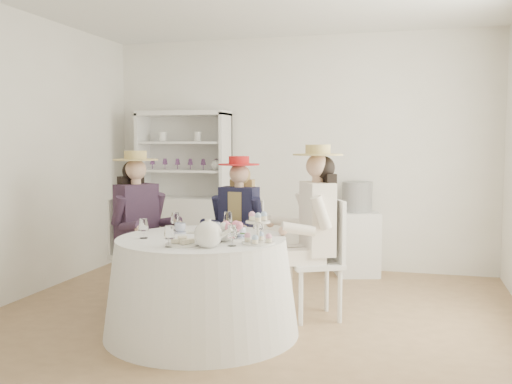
# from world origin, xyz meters

# --- Properties ---
(ground) EXTENTS (4.50, 4.50, 0.00)m
(ground) POSITION_xyz_m (0.00, 0.00, 0.00)
(ground) COLOR olive
(ground) RESTS_ON ground
(wall_back) EXTENTS (4.50, 0.00, 4.50)m
(wall_back) POSITION_xyz_m (0.00, 2.00, 1.35)
(wall_back) COLOR white
(wall_back) RESTS_ON ground
(wall_front) EXTENTS (4.50, 0.00, 4.50)m
(wall_front) POSITION_xyz_m (0.00, -2.00, 1.35)
(wall_front) COLOR white
(wall_front) RESTS_ON ground
(wall_left) EXTENTS (0.00, 4.50, 4.50)m
(wall_left) POSITION_xyz_m (-2.25, 0.00, 1.35)
(wall_left) COLOR white
(wall_left) RESTS_ON ground
(tea_table) EXTENTS (1.50, 1.50, 0.75)m
(tea_table) POSITION_xyz_m (-0.26, -0.54, 0.37)
(tea_table) COLOR white
(tea_table) RESTS_ON ground
(hutch) EXTENTS (1.11, 0.46, 1.84)m
(hutch) POSITION_xyz_m (-1.34, 1.76, 0.66)
(hutch) COLOR silver
(hutch) RESTS_ON ground
(side_table) EXTENTS (0.57, 0.57, 0.71)m
(side_table) POSITION_xyz_m (0.72, 1.75, 0.35)
(side_table) COLOR silver
(side_table) RESTS_ON ground
(hatbox) EXTENTS (0.43, 0.43, 0.33)m
(hatbox) POSITION_xyz_m (0.72, 1.75, 0.87)
(hatbox) COLOR black
(hatbox) RESTS_ON side_table
(guest_left) EXTENTS (0.60, 0.54, 1.40)m
(guest_left) POSITION_xyz_m (-1.07, 0.01, 0.79)
(guest_left) COLOR silver
(guest_left) RESTS_ON ground
(guest_mid) EXTENTS (0.50, 0.52, 1.35)m
(guest_mid) POSITION_xyz_m (-0.26, 0.44, 0.76)
(guest_mid) COLOR silver
(guest_mid) RESTS_ON ground
(guest_right) EXTENTS (0.62, 0.56, 1.46)m
(guest_right) POSITION_xyz_m (0.52, 0.05, 0.82)
(guest_right) COLOR silver
(guest_right) RESTS_ON ground
(spare_chair) EXTENTS (0.37, 0.37, 0.90)m
(spare_chair) POSITION_xyz_m (-0.49, 1.12, 0.48)
(spare_chair) COLOR silver
(spare_chair) RESTS_ON ground
(teacup_a) EXTENTS (0.10, 0.10, 0.07)m
(teacup_a) POSITION_xyz_m (-0.50, -0.38, 0.78)
(teacup_a) COLOR white
(teacup_a) RESTS_ON tea_table
(teacup_b) EXTENTS (0.08, 0.08, 0.07)m
(teacup_b) POSITION_xyz_m (-0.25, -0.23, 0.78)
(teacup_b) COLOR white
(teacup_b) RESTS_ON tea_table
(teacup_c) EXTENTS (0.11, 0.11, 0.07)m
(teacup_c) POSITION_xyz_m (0.03, -0.47, 0.78)
(teacup_c) COLOR white
(teacup_c) RESTS_ON tea_table
(flower_bowl) EXTENTS (0.26, 0.26, 0.06)m
(flower_bowl) POSITION_xyz_m (-0.05, -0.63, 0.78)
(flower_bowl) COLOR white
(flower_bowl) RESTS_ON tea_table
(flower_arrangement) EXTENTS (0.17, 0.17, 0.06)m
(flower_arrangement) POSITION_xyz_m (-0.03, -0.53, 0.83)
(flower_arrangement) COLOR pink
(flower_arrangement) RESTS_ON tea_table
(table_teapot) EXTENTS (0.28, 0.20, 0.21)m
(table_teapot) POSITION_xyz_m (-0.07, -0.90, 0.84)
(table_teapot) COLOR white
(table_teapot) RESTS_ON tea_table
(sandwich_plate) EXTENTS (0.25, 0.25, 0.06)m
(sandwich_plate) POSITION_xyz_m (-0.28, -0.87, 0.76)
(sandwich_plate) COLOR white
(sandwich_plate) RESTS_ON tea_table
(cupcake_stand) EXTENTS (0.24, 0.24, 0.22)m
(cupcake_stand) POSITION_xyz_m (0.23, -0.68, 0.83)
(cupcake_stand) COLOR white
(cupcake_stand) RESTS_ON tea_table
(stemware_set) EXTENTS (0.90, 0.94, 0.15)m
(stemware_set) POSITION_xyz_m (-0.26, -0.54, 0.82)
(stemware_set) COLOR white
(stemware_set) RESTS_ON tea_table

